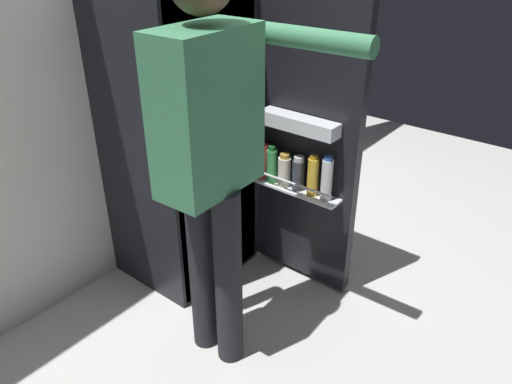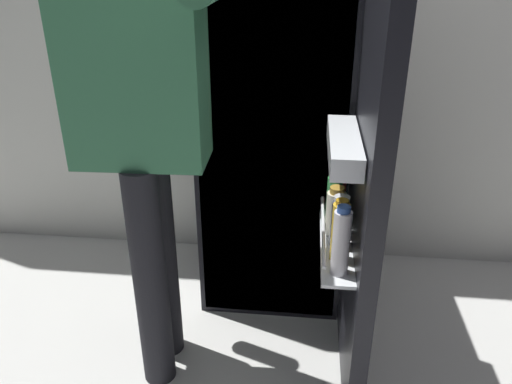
{
  "view_description": "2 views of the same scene",
  "coord_description": "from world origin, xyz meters",
  "views": [
    {
      "loc": [
        -1.63,
        -1.29,
        1.79
      ],
      "look_at": [
        -0.06,
        -0.04,
        0.69
      ],
      "focal_mm": 34.78,
      "sensor_mm": 36.0,
      "label": 1
    },
    {
      "loc": [
        0.14,
        -1.54,
        1.48
      ],
      "look_at": [
        -0.03,
        0.0,
        0.74
      ],
      "focal_mm": 34.9,
      "sensor_mm": 36.0,
      "label": 2
    }
  ],
  "objects": [
    {
      "name": "ground_plane",
      "position": [
        0.0,
        0.0,
        0.0
      ],
      "size": [
        5.98,
        5.98,
        0.0
      ],
      "primitive_type": "plane",
      "color": "silver"
    },
    {
      "name": "refrigerator",
      "position": [
        0.03,
        0.47,
        0.8
      ],
      "size": [
        0.67,
        1.16,
        1.61
      ],
      "color": "black",
      "rests_on": "ground_plane"
    },
    {
      "name": "kitchen_wall",
      "position": [
        0.0,
        0.87,
        1.33
      ],
      "size": [
        4.4,
        0.1,
        2.66
      ],
      "primitive_type": "cube",
      "color": "silver",
      "rests_on": "ground_plane"
    },
    {
      "name": "person",
      "position": [
        -0.38,
        -0.07,
        1.05
      ],
      "size": [
        0.56,
        0.74,
        1.74
      ],
      "color": "black",
      "rests_on": "ground_plane"
    }
  ]
}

